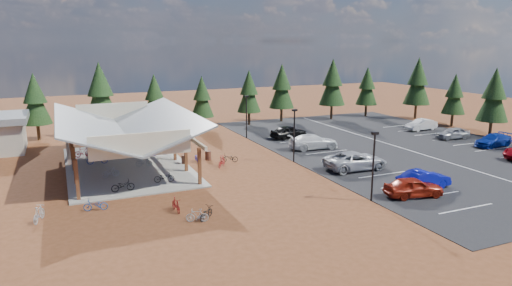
% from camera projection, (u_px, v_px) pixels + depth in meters
% --- Properties ---
extents(ground, '(140.00, 140.00, 0.00)m').
position_uv_depth(ground, '(254.00, 173.00, 40.30)').
color(ground, '#562F16').
rests_on(ground, ground).
extents(asphalt_lot, '(27.00, 44.00, 0.04)m').
position_uv_depth(asphalt_lot, '(398.00, 147.00, 50.17)').
color(asphalt_lot, black).
rests_on(asphalt_lot, ground).
extents(concrete_pad, '(10.60, 18.60, 0.10)m').
position_uv_depth(concrete_pad, '(127.00, 165.00, 42.67)').
color(concrete_pad, gray).
rests_on(concrete_pad, ground).
extents(bike_pavilion, '(11.65, 19.40, 4.97)m').
position_uv_depth(bike_pavilion, '(124.00, 126.00, 41.84)').
color(bike_pavilion, '#4F2416').
rests_on(bike_pavilion, concrete_pad).
extents(lamp_post_0, '(0.50, 0.25, 5.14)m').
position_uv_depth(lamp_post_0, '(373.00, 162.00, 32.64)').
color(lamp_post_0, black).
rests_on(lamp_post_0, ground).
extents(lamp_post_1, '(0.50, 0.25, 5.14)m').
position_uv_depth(lamp_post_1, '(294.00, 132.00, 43.38)').
color(lamp_post_1, black).
rests_on(lamp_post_1, ground).
extents(lamp_post_2, '(0.50, 0.25, 5.14)m').
position_uv_depth(lamp_post_2, '(246.00, 114.00, 54.13)').
color(lamp_post_2, black).
rests_on(lamp_post_2, ground).
extents(trash_bin_0, '(0.60, 0.60, 0.90)m').
position_uv_depth(trash_bin_0, '(185.00, 160.00, 43.02)').
color(trash_bin_0, '#4E291B').
rests_on(trash_bin_0, ground).
extents(trash_bin_1, '(0.60, 0.60, 0.90)m').
position_uv_depth(trash_bin_1, '(208.00, 155.00, 44.69)').
color(trash_bin_1, '#4E291B').
rests_on(trash_bin_1, ground).
extents(pine_1, '(3.38, 3.38, 7.88)m').
position_uv_depth(pine_1, '(35.00, 99.00, 52.80)').
color(pine_1, '#382314').
rests_on(pine_1, ground).
extents(pine_2, '(3.90, 3.90, 9.07)m').
position_uv_depth(pine_2, '(100.00, 92.00, 53.92)').
color(pine_2, '#382314').
rests_on(pine_2, ground).
extents(pine_3, '(3.17, 3.17, 7.39)m').
position_uv_depth(pine_3, '(155.00, 97.00, 57.93)').
color(pine_3, '#382314').
rests_on(pine_3, ground).
extents(pine_4, '(3.02, 3.02, 7.04)m').
position_uv_depth(pine_4, '(202.00, 97.00, 59.26)').
color(pine_4, '#382314').
rests_on(pine_4, ground).
extents(pine_5, '(3.27, 3.27, 7.61)m').
position_uv_depth(pine_5, '(249.00, 92.00, 62.48)').
color(pine_5, '#382314').
rests_on(pine_5, ground).
extents(pine_6, '(3.57, 3.57, 8.31)m').
position_uv_depth(pine_6, '(282.00, 86.00, 65.07)').
color(pine_6, '#382314').
rests_on(pine_6, ground).
extents(pine_7, '(3.84, 3.84, 8.95)m').
position_uv_depth(pine_7, '(332.00, 82.00, 67.03)').
color(pine_7, '#382314').
rests_on(pine_7, ground).
extents(pine_8, '(3.27, 3.27, 7.61)m').
position_uv_depth(pine_8, '(367.00, 86.00, 69.82)').
color(pine_8, '#382314').
rests_on(pine_8, ground).
extents(pine_11, '(3.61, 3.61, 8.41)m').
position_uv_depth(pine_11, '(494.00, 95.00, 54.16)').
color(pine_11, '#382314').
rests_on(pine_11, ground).
extents(pine_12, '(3.08, 3.08, 7.17)m').
position_uv_depth(pine_12, '(454.00, 94.00, 61.65)').
color(pine_12, '#382314').
rests_on(pine_12, ground).
extents(pine_13, '(3.91, 3.91, 9.11)m').
position_uv_depth(pine_13, '(418.00, 82.00, 67.44)').
color(pine_13, '#382314').
rests_on(pine_13, ground).
extents(bike_0, '(1.78, 0.69, 0.92)m').
position_uv_depth(bike_0, '(123.00, 185.00, 35.04)').
color(bike_0, black).
rests_on(bike_0, concrete_pad).
extents(bike_1, '(1.51, 0.60, 0.88)m').
position_uv_depth(bike_1, '(110.00, 172.00, 38.71)').
color(bike_1, '#919299').
rests_on(bike_1, concrete_pad).
extents(bike_2, '(1.95, 0.84, 0.99)m').
position_uv_depth(bike_2, '(97.00, 159.00, 42.82)').
color(bike_2, navy).
rests_on(bike_2, concrete_pad).
extents(bike_3, '(1.66, 0.60, 0.98)m').
position_uv_depth(bike_3, '(83.00, 152.00, 45.44)').
color(bike_3, maroon).
rests_on(bike_3, concrete_pad).
extents(bike_4, '(1.72, 0.84, 0.86)m').
position_uv_depth(bike_4, '(164.00, 177.00, 37.27)').
color(bike_4, black).
rests_on(bike_4, concrete_pad).
extents(bike_5, '(1.52, 0.65, 0.88)m').
position_uv_depth(bike_5, '(144.00, 162.00, 41.97)').
color(bike_5, gray).
rests_on(bike_5, concrete_pad).
extents(bike_6, '(1.62, 0.87, 0.81)m').
position_uv_depth(bike_6, '(159.00, 151.00, 46.09)').
color(bike_6, navy).
rests_on(bike_6, concrete_pad).
extents(bike_7, '(1.81, 0.98, 1.05)m').
position_uv_depth(bike_7, '(127.00, 144.00, 48.78)').
color(bike_7, maroon).
rests_on(bike_7, concrete_pad).
extents(bike_9, '(1.07, 1.86, 1.08)m').
position_uv_depth(bike_9, '(39.00, 214.00, 29.36)').
color(bike_9, '#94979C').
rests_on(bike_9, ground).
extents(bike_10, '(1.69, 0.84, 0.85)m').
position_uv_depth(bike_10, '(96.00, 205.00, 31.29)').
color(bike_10, '#16479B').
rests_on(bike_10, ground).
extents(bike_11, '(0.58, 1.67, 0.99)m').
position_uv_depth(bike_11, '(176.00, 205.00, 31.12)').
color(bike_11, maroon).
rests_on(bike_11, ground).
extents(bike_12, '(1.54, 1.53, 0.84)m').
position_uv_depth(bike_12, '(206.00, 213.00, 29.80)').
color(bike_12, black).
rests_on(bike_12, ground).
extents(bike_13, '(1.52, 0.88, 0.88)m').
position_uv_depth(bike_13, '(197.00, 215.00, 29.35)').
color(bike_13, '#A0A3A8').
rests_on(bike_13, ground).
extents(bike_14, '(0.68, 1.59, 0.81)m').
position_uv_depth(bike_14, '(197.00, 158.00, 43.95)').
color(bike_14, navy).
rests_on(bike_14, ground).
extents(bike_15, '(1.46, 1.67, 1.05)m').
position_uv_depth(bike_15, '(222.00, 161.00, 42.21)').
color(bike_15, maroon).
rests_on(bike_15, ground).
extents(bike_16, '(1.73, 1.03, 0.86)m').
position_uv_depth(bike_16, '(229.00, 158.00, 43.82)').
color(bike_16, black).
rests_on(bike_16, ground).
extents(car_0, '(4.63, 2.60, 1.49)m').
position_uv_depth(car_0, '(413.00, 187.00, 33.96)').
color(car_0, maroon).
rests_on(car_0, asphalt_lot).
extents(car_1, '(4.55, 1.74, 1.48)m').
position_uv_depth(car_1, '(424.00, 179.00, 35.84)').
color(car_1, '#090F9A').
rests_on(car_1, asphalt_lot).
extents(car_2, '(5.96, 2.95, 1.63)m').
position_uv_depth(car_2, '(356.00, 161.00, 41.22)').
color(car_2, '#AEB0B6').
rests_on(car_2, asphalt_lot).
extents(car_3, '(5.62, 2.73, 1.58)m').
position_uv_depth(car_3, '(313.00, 142.00, 49.09)').
color(car_3, white).
rests_on(car_3, asphalt_lot).
extents(car_4, '(4.75, 2.50, 1.54)m').
position_uv_depth(car_4, '(289.00, 132.00, 54.50)').
color(car_4, black).
rests_on(car_4, asphalt_lot).
extents(car_7, '(4.99, 2.49, 1.39)m').
position_uv_depth(car_7, '(493.00, 140.00, 50.22)').
color(car_7, navy).
rests_on(car_7, asphalt_lot).
extents(car_8, '(4.24, 2.05, 1.40)m').
position_uv_depth(car_8, '(453.00, 133.00, 54.12)').
color(car_8, gray).
rests_on(car_8, asphalt_lot).
extents(car_9, '(4.47, 1.80, 1.44)m').
position_uv_depth(car_9, '(421.00, 125.00, 59.44)').
color(car_9, silver).
rests_on(car_9, asphalt_lot).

